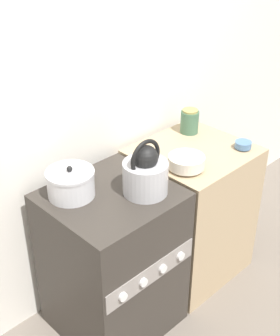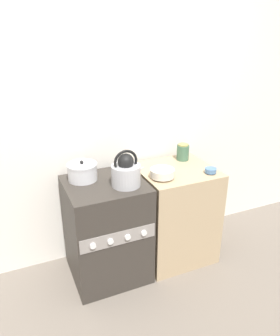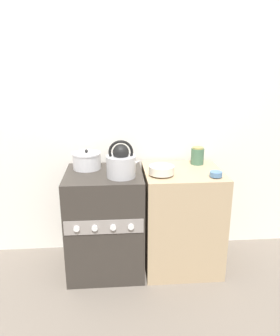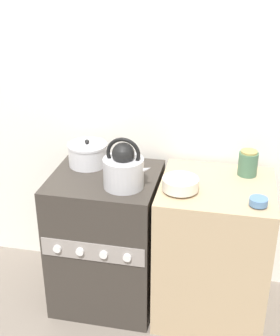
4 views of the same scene
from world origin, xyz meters
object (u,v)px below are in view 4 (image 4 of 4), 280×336
at_px(kettle, 124,168).
at_px(cooking_pot, 88,154).
at_px(small_ceramic_bowl, 259,202).
at_px(storage_jar, 248,163).
at_px(stove, 107,239).
at_px(enamel_bowl, 180,184).

bearing_deg(kettle, cooking_pot, 140.45).
xyz_separation_m(kettle, cooking_pot, (-0.27, 0.23, -0.04)).
xyz_separation_m(small_ceramic_bowl, storage_jar, (-0.06, 0.35, 0.05)).
distance_m(kettle, cooking_pot, 0.36).
bearing_deg(stove, cooking_pot, 137.30).
height_order(stove, small_ceramic_bowl, small_ceramic_bowl).
xyz_separation_m(stove, enamel_bowl, (0.44, -0.10, 0.46)).
bearing_deg(kettle, small_ceramic_bowl, -5.81).
relative_size(stove, cooking_pot, 3.66).
distance_m(kettle, storage_jar, 0.70).
bearing_deg(small_ceramic_bowl, enamel_bowl, 169.23).
distance_m(cooking_pot, storage_jar, 0.92).
height_order(cooking_pot, enamel_bowl, cooking_pot).
distance_m(stove, enamel_bowl, 0.65).
height_order(kettle, storage_jar, kettle).
xyz_separation_m(cooking_pot, small_ceramic_bowl, (0.97, -0.30, -0.04)).
bearing_deg(storage_jar, enamel_bowl, -141.48).
bearing_deg(enamel_bowl, cooking_pot, 158.98).
height_order(small_ceramic_bowl, storage_jar, storage_jar).
relative_size(kettle, enamel_bowl, 1.46).
distance_m(stove, storage_jar, 0.94).
xyz_separation_m(kettle, storage_jar, (0.64, 0.28, -0.03)).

